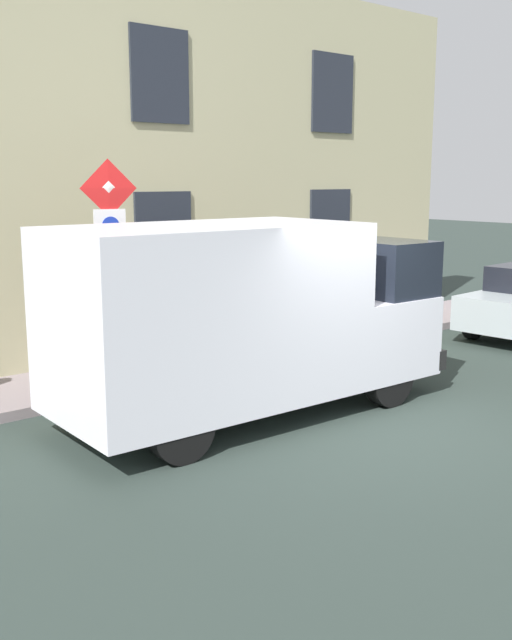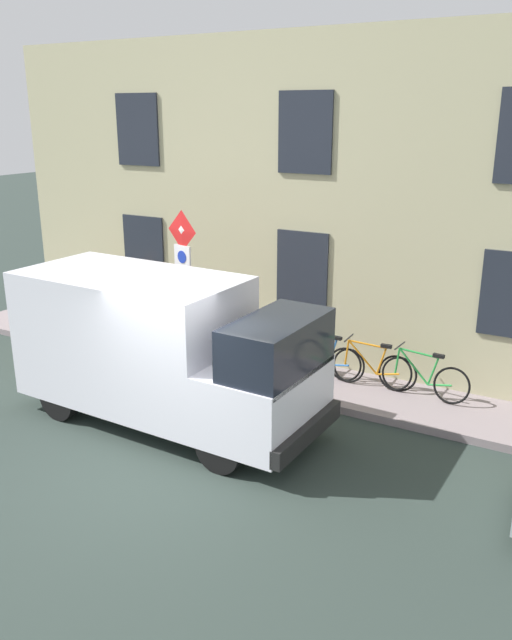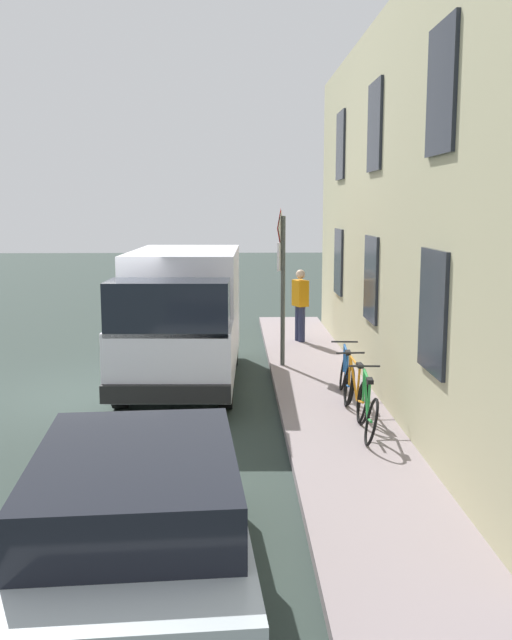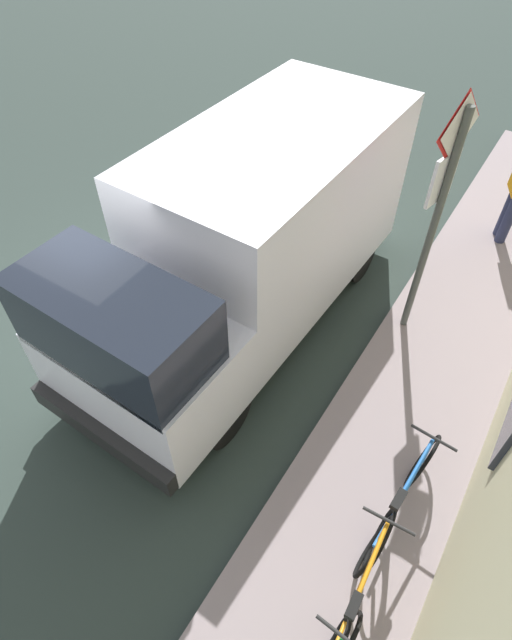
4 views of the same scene
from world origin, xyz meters
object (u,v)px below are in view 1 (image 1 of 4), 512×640
at_px(delivery_van, 246,315).
at_px(bicycle_orange, 262,320).
at_px(sign_post_stacked, 110,241).
at_px(bicycle_green, 301,314).
at_px(bicycle_blue, 219,327).

xyz_separation_m(delivery_van, bicycle_orange, (2.85, -2.68, -0.82)).
distance_m(delivery_van, bicycle_orange, 4.00).
height_order(sign_post_stacked, bicycle_green, sign_post_stacked).
relative_size(sign_post_stacked, delivery_van, 0.56).
bearing_deg(bicycle_green, bicycle_orange, 4.05).
relative_size(sign_post_stacked, bicycle_blue, 1.77).
distance_m(sign_post_stacked, bicycle_blue, 3.22).
bearing_deg(sign_post_stacked, delivery_van, -155.66).
height_order(bicycle_orange, bicycle_blue, same).
height_order(delivery_van, bicycle_blue, delivery_van).
relative_size(delivery_van, bicycle_blue, 3.14).
relative_size(delivery_van, bicycle_orange, 3.15).
bearing_deg(bicycle_blue, sign_post_stacked, 24.18).
xyz_separation_m(sign_post_stacked, bicycle_green, (0.94, -4.51, -1.68)).
bearing_deg(bicycle_orange, delivery_van, 44.50).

